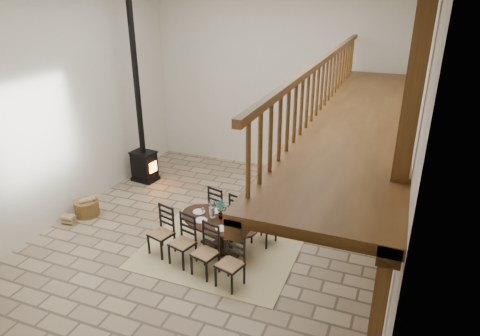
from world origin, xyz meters
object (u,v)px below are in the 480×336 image
at_px(wood_stove, 142,140).
at_px(log_stack, 69,219).
at_px(log_basket, 87,207).
at_px(dining_table, 217,236).

relative_size(wood_stove, log_stack, 16.52).
distance_m(log_basket, log_stack, 0.49).
bearing_deg(dining_table, log_basket, -169.85).
height_order(wood_stove, log_stack, wood_stove).
bearing_deg(log_basket, dining_table, -4.67).
xyz_separation_m(log_basket, log_stack, (-0.13, -0.46, -0.10)).
height_order(dining_table, log_stack, dining_table).
xyz_separation_m(dining_table, log_basket, (-3.39, 0.28, -0.17)).
bearing_deg(wood_stove, dining_table, -29.62).
relative_size(wood_stove, log_basket, 9.19).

